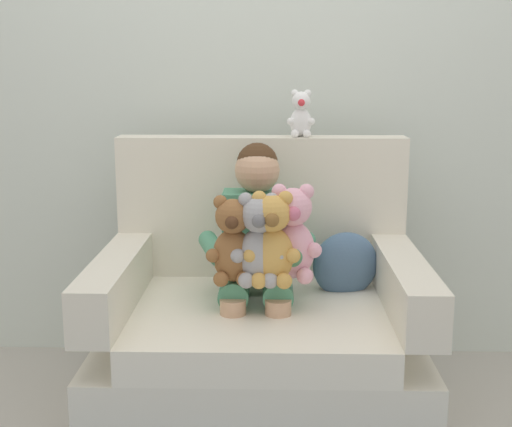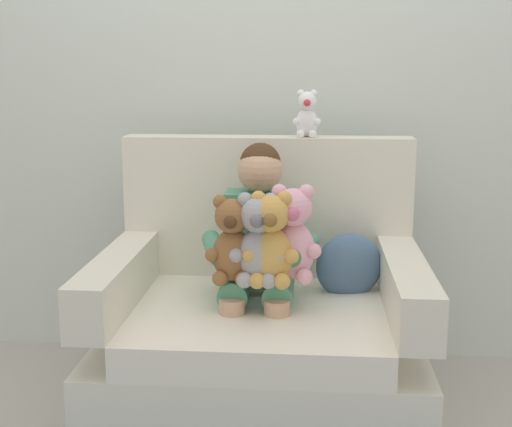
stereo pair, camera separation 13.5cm
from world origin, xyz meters
name	(u,v)px [view 1 (the left image)]	position (x,y,z in m)	size (l,w,h in m)	color
ground_plane	(260,419)	(0.00, 0.00, 0.00)	(8.00, 8.00, 0.00)	#ADA89E
back_wall	(263,73)	(0.00, 0.72, 1.30)	(6.00, 0.10, 2.60)	silver
armchair	(260,334)	(0.00, 0.05, 0.33)	(1.18, 0.92, 1.05)	silver
seated_child	(257,243)	(-0.01, 0.07, 0.68)	(0.45, 0.39, 0.82)	#4C9370
plush_pink	(292,236)	(0.12, -0.05, 0.74)	(0.21, 0.17, 0.35)	#EAA8BC
plush_honey	(272,241)	(0.04, -0.11, 0.73)	(0.20, 0.16, 0.33)	gold
plush_grey	(258,242)	(0.00, -0.11, 0.73)	(0.19, 0.16, 0.33)	#9E9EA3
plush_brown	(233,242)	(-0.09, -0.09, 0.72)	(0.19, 0.15, 0.32)	brown
plush_white_on_backrest	(301,115)	(0.16, 0.39, 1.14)	(0.11, 0.09, 0.19)	white
throw_pillow	(345,265)	(0.33, 0.17, 0.57)	(0.26, 0.12, 0.26)	slate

